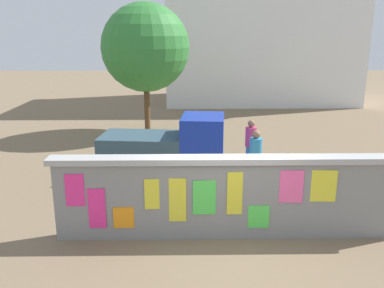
# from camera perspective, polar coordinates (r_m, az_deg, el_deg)

# --- Properties ---
(ground) EXTENTS (60.00, 60.00, 0.00)m
(ground) POSITION_cam_1_polar(r_m,az_deg,el_deg) (16.48, 2.31, 0.58)
(ground) COLOR #7A664C
(poster_wall) EXTENTS (7.40, 0.42, 1.76)m
(poster_wall) POSITION_cam_1_polar(r_m,az_deg,el_deg) (8.61, 5.28, -7.22)
(poster_wall) COLOR gray
(poster_wall) RESTS_ON ground
(auto_rickshaw_truck) EXTENTS (3.74, 1.86, 1.85)m
(auto_rickshaw_truck) POSITION_cam_1_polar(r_m,az_deg,el_deg) (12.16, -3.18, -0.40)
(auto_rickshaw_truck) COLOR black
(auto_rickshaw_truck) RESTS_ON ground
(motorcycle) EXTENTS (1.87, 0.68, 0.87)m
(motorcycle) POSITION_cam_1_polar(r_m,az_deg,el_deg) (12.14, 16.05, -3.20)
(motorcycle) COLOR black
(motorcycle) RESTS_ON ground
(bicycle_near) EXTENTS (1.69, 0.47, 0.95)m
(bicycle_near) POSITION_cam_1_polar(r_m,az_deg,el_deg) (9.88, 9.80, -7.73)
(bicycle_near) COLOR black
(bicycle_near) RESTS_ON ground
(person_walking) EXTENTS (0.47, 0.47, 1.62)m
(person_walking) POSITION_cam_1_polar(r_m,az_deg,el_deg) (11.38, 8.78, -1.24)
(person_walking) COLOR #D83F72
(person_walking) RESTS_ON ground
(person_bystander) EXTENTS (0.48, 0.48, 1.62)m
(person_bystander) POSITION_cam_1_polar(r_m,az_deg,el_deg) (12.67, 8.13, 0.50)
(person_bystander) COLOR #338CBF
(person_bystander) RESTS_ON ground
(tree_roadside) EXTENTS (3.59, 3.59, 5.35)m
(tree_roadside) POSITION_cam_1_polar(r_m,az_deg,el_deg) (17.29, -6.47, 13.10)
(tree_roadside) COLOR brown
(tree_roadside) RESTS_ON ground
(building_background) EXTENTS (11.37, 6.32, 8.68)m
(building_background) POSITION_cam_1_polar(r_m,az_deg,el_deg) (26.09, 9.31, 15.52)
(building_background) COLOR white
(building_background) RESTS_ON ground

